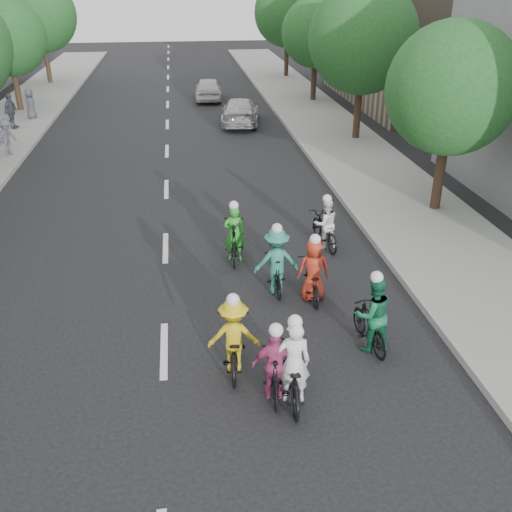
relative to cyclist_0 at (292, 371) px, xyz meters
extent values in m
plane|color=black|center=(-2.38, 1.78, -0.59)|extent=(120.00, 120.00, 0.00)
cube|color=gray|center=(5.62, 11.78, -0.52)|extent=(4.00, 80.00, 0.15)
cube|color=#999993|center=(3.67, 11.78, -0.50)|extent=(0.18, 80.00, 0.18)
cube|color=gray|center=(13.62, 25.78, 3.41)|extent=(10.00, 14.00, 8.00)
cylinder|color=black|center=(-10.58, 25.78, 0.55)|extent=(0.32, 0.32, 2.27)
sphere|color=#1A5022|center=(-10.58, 25.78, 3.38)|extent=(4.00, 4.00, 4.00)
cylinder|color=black|center=(-10.58, 34.78, 0.65)|extent=(0.32, 0.32, 2.48)
sphere|color=#1A5022|center=(-10.58, 34.78, 3.93)|extent=(4.80, 4.80, 4.80)
cylinder|color=black|center=(6.42, 8.38, 0.55)|extent=(0.32, 0.32, 2.27)
sphere|color=#1A5022|center=(6.42, 8.38, 3.38)|extent=(4.00, 4.00, 4.00)
cylinder|color=black|center=(6.42, 17.38, 0.65)|extent=(0.32, 0.32, 2.48)
sphere|color=#1A5022|center=(6.42, 17.38, 3.93)|extent=(4.80, 4.80, 4.80)
cylinder|color=black|center=(6.42, 26.38, 0.55)|extent=(0.32, 0.32, 2.27)
sphere|color=#1A5022|center=(6.42, 26.38, 3.38)|extent=(4.00, 4.00, 4.00)
cylinder|color=black|center=(6.42, 35.38, 0.65)|extent=(0.32, 0.32, 2.48)
sphere|color=#1A5022|center=(6.42, 35.38, 3.93)|extent=(4.80, 4.80, 4.80)
imported|color=black|center=(0.00, 0.03, -0.10)|extent=(0.82, 1.92, 0.98)
imported|color=white|center=(0.00, -0.07, 0.25)|extent=(0.64, 0.45, 1.68)
sphere|color=white|center=(0.00, -0.07, 1.10)|extent=(0.26, 0.26, 0.26)
imported|color=black|center=(1.92, 1.38, -0.11)|extent=(0.65, 1.64, 0.96)
imported|color=#166540|center=(1.92, 1.28, 0.25)|extent=(0.89, 0.73, 1.68)
sphere|color=white|center=(1.92, 1.28, 1.10)|extent=(0.26, 0.26, 0.26)
imported|color=black|center=(-0.98, 1.07, -0.11)|extent=(0.83, 1.90, 0.97)
imported|color=gold|center=(-0.98, 0.97, 0.20)|extent=(1.07, 0.69, 1.58)
sphere|color=white|center=(-0.98, 0.97, 1.01)|extent=(0.26, 0.26, 0.26)
imported|color=black|center=(-0.31, 0.14, -0.13)|extent=(0.59, 1.57, 0.92)
imported|color=#C2447E|center=(-0.31, 0.04, 0.14)|extent=(0.89, 0.45, 1.46)
sphere|color=white|center=(-0.31, 0.04, 0.89)|extent=(0.26, 0.26, 0.26)
imported|color=black|center=(1.18, 3.55, -0.15)|extent=(0.68, 1.71, 0.88)
imported|color=#B9301D|center=(1.18, 3.45, 0.19)|extent=(0.79, 0.54, 1.56)
sphere|color=white|center=(1.18, 3.45, 0.98)|extent=(0.26, 0.26, 0.26)
imported|color=black|center=(-0.48, 5.85, -0.03)|extent=(0.72, 1.91, 1.12)
imported|color=green|center=(-0.48, 5.75, 0.20)|extent=(0.61, 0.44, 1.59)
sphere|color=white|center=(-0.48, 5.75, 1.01)|extent=(0.26, 0.26, 0.26)
imported|color=black|center=(2.17, 6.35, -0.11)|extent=(0.87, 1.89, 0.95)
imported|color=white|center=(2.17, 6.25, 0.13)|extent=(0.77, 0.64, 1.45)
sphere|color=white|center=(2.17, 6.25, 0.88)|extent=(0.26, 0.26, 0.26)
imported|color=black|center=(0.36, 3.99, -0.12)|extent=(0.45, 1.58, 0.95)
imported|color=#2A7F6D|center=(0.36, 3.89, 0.25)|extent=(1.09, 0.63, 1.69)
sphere|color=white|center=(0.36, 3.89, 1.12)|extent=(0.26, 0.26, 0.26)
imported|color=#B6B6BB|center=(1.41, 21.40, 0.06)|extent=(2.46, 4.73, 1.31)
imported|color=silver|center=(0.15, 27.87, 0.08)|extent=(1.81, 4.02, 1.34)
imported|color=#52515E|center=(-8.95, 16.55, 0.32)|extent=(0.90, 1.12, 1.52)
imported|color=#464450|center=(-9.93, 21.34, 0.40)|extent=(0.67, 1.07, 1.69)
imported|color=#444550|center=(-9.45, 23.46, 0.32)|extent=(0.51, 0.76, 1.52)
camera|label=1|loc=(-1.79, -8.21, 6.52)|focal=40.00mm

